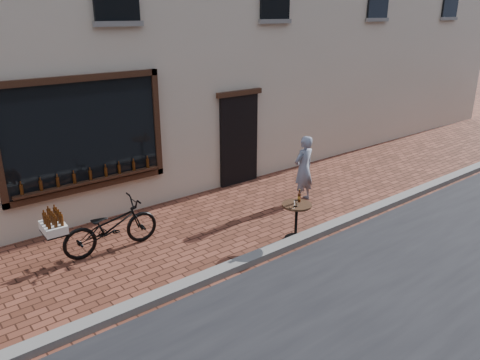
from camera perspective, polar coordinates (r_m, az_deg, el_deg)
ground at (r=8.29m, az=4.55°, el=-9.58°), size 90.00×90.00×0.00m
kerb at (r=8.39m, az=3.62°, el=-8.71°), size 90.00×0.25×0.12m
cargo_bicycle at (r=8.66m, az=-15.68°, el=-5.48°), size 2.03×0.67×0.98m
bistro_table at (r=8.79m, az=6.90°, el=-4.16°), size 0.56×0.56×0.96m
pedestrian at (r=10.55m, az=7.76°, el=1.36°), size 0.57×0.40×1.51m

